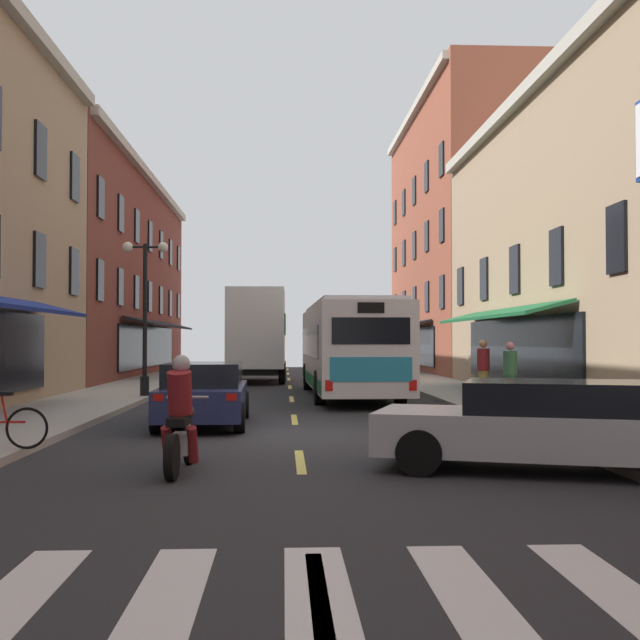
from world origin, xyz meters
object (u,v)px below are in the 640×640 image
Objects in this scene: sedan_near at (549,425)px; sedan_mid at (204,393)px; pedestrian_far at (510,374)px; street_lamp_twin at (145,310)px; transit_bus at (348,348)px; box_truck at (258,336)px; motorcycle_rider at (181,422)px; pedestrian_mid at (483,369)px.

sedan_near is 8.47m from sedan_mid.
street_lamp_twin is (-10.21, 4.79, 1.82)m from pedestrian_far.
sedan_mid is at bearing 165.72° from pedestrian_far.
transit_bus is at bearing 10.60° from street_lamp_twin.
street_lamp_twin reaches higher than box_truck.
sedan_near is (4.92, -24.17, -1.40)m from box_truck.
sedan_mid is at bearing 92.70° from motorcycle_rider.
sedan_near is 2.92× the size of pedestrian_mid.
motorcycle_rider is 14.22m from street_lamp_twin.
street_lamp_twin is (-8.12, 13.95, 2.16)m from sedan_near.
street_lamp_twin is at bearing -169.40° from transit_bus.
transit_bus is at bearing -106.64° from pedestrian_mid.
pedestrian_mid is at bearing 57.35° from pedestrian_far.
box_truck is 10.73m from street_lamp_twin.
street_lamp_twin is (-6.50, -1.22, 1.21)m from transit_bus.
transit_bus is 2.28× the size of sedan_near.
sedan_near is 5.23m from motorcycle_rider.
motorcycle_rider is (-3.61, -14.98, -0.91)m from transit_bus.
pedestrian_far is at bearing -25.11° from street_lamp_twin.
motorcycle_rider is at bearing -103.54° from transit_bus.
street_lamp_twin reaches higher than pedestrian_far.
pedestrian_far is (2.09, 9.16, 0.34)m from sedan_near.
pedestrian_far is at bearing 28.50° from pedestrian_mid.
box_truck is 24.70m from sedan_near.
box_truck is 1.46× the size of sedan_mid.
pedestrian_far is (7.32, 8.98, 0.30)m from motorcycle_rider.
box_truck is 17.80m from sedan_mid.
transit_bus is 2.41× the size of street_lamp_twin.
box_truck reaches higher than sedan_mid.
sedan_mid is 0.94× the size of street_lamp_twin.
sedan_mid is at bearing -114.05° from transit_bus.
transit_bus is 7.08m from pedestrian_far.
box_truck is at bearing 81.00° from pedestrian_far.
sedan_mid is (-0.60, -17.74, -1.37)m from box_truck.
motorcycle_rider is 11.58m from pedestrian_far.
box_truck is 3.94× the size of pedestrian_far.
box_truck reaches higher than pedestrian_mid.
pedestrian_mid reaches higher than motorcycle_rider.
street_lamp_twin is (-2.90, 13.76, 2.12)m from motorcycle_rider.
sedan_mid is 6.25m from motorcycle_rider.
pedestrian_mid is at bearing 80.14° from sedan_near.
box_truck is at bearing -123.80° from pedestrian_mid.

